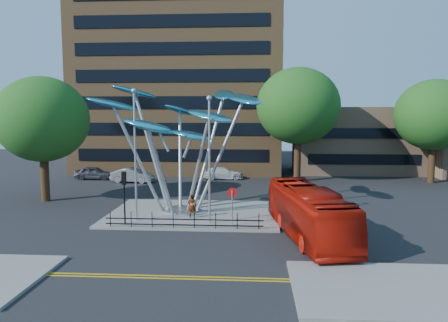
# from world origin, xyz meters

# --- Properties ---
(ground) EXTENTS (120.00, 120.00, 0.00)m
(ground) POSITION_xyz_m (0.00, 0.00, 0.00)
(ground) COLOR black
(ground) RESTS_ON ground
(traffic_island) EXTENTS (12.00, 9.00, 0.15)m
(traffic_island) POSITION_xyz_m (-1.00, 6.00, 0.07)
(traffic_island) COLOR slate
(traffic_island) RESTS_ON ground
(pavement_right) EXTENTS (12.00, 6.00, 0.15)m
(pavement_right) POSITION_xyz_m (11.00, -7.00, 0.07)
(pavement_right) COLOR slate
(pavement_right) RESTS_ON ground
(double_yellow_near) EXTENTS (40.00, 0.12, 0.01)m
(double_yellow_near) POSITION_xyz_m (0.00, -6.00, 0.01)
(double_yellow_near) COLOR gold
(double_yellow_near) RESTS_ON ground
(double_yellow_far) EXTENTS (40.00, 0.12, 0.01)m
(double_yellow_far) POSITION_xyz_m (0.00, -6.30, 0.01)
(double_yellow_far) COLOR gold
(double_yellow_far) RESTS_ON ground
(brick_tower) EXTENTS (25.00, 15.00, 30.00)m
(brick_tower) POSITION_xyz_m (-6.00, 32.00, 15.00)
(brick_tower) COLOR brown
(brick_tower) RESTS_ON ground
(low_building_near) EXTENTS (15.00, 8.00, 8.00)m
(low_building_near) POSITION_xyz_m (16.00, 30.00, 4.00)
(low_building_near) COLOR tan
(low_building_near) RESTS_ON ground
(tree_right) EXTENTS (8.80, 8.80, 12.11)m
(tree_right) POSITION_xyz_m (8.00, 22.00, 8.04)
(tree_right) COLOR black
(tree_right) RESTS_ON ground
(tree_left) EXTENTS (7.60, 7.60, 10.32)m
(tree_left) POSITION_xyz_m (-14.00, 10.00, 6.79)
(tree_left) COLOR black
(tree_left) RESTS_ON ground
(tree_far) EXTENTS (8.00, 8.00, 10.81)m
(tree_far) POSITION_xyz_m (22.00, 22.00, 7.11)
(tree_far) COLOR black
(tree_far) RESTS_ON ground
(leaf_sculpture) EXTENTS (12.72, 9.54, 9.51)m
(leaf_sculpture) POSITION_xyz_m (-2.07, 6.68, 6.87)
(leaf_sculpture) COLOR #9EA0A5
(leaf_sculpture) RESTS_ON traffic_island
(street_lamp_left) EXTENTS (0.36, 0.36, 8.80)m
(street_lamp_left) POSITION_xyz_m (-4.50, 3.50, 5.36)
(street_lamp_left) COLOR #9EA0A5
(street_lamp_left) RESTS_ON traffic_island
(street_lamp_right) EXTENTS (0.36, 0.36, 8.30)m
(street_lamp_right) POSITION_xyz_m (0.50, 3.00, 5.09)
(street_lamp_right) COLOR #9EA0A5
(street_lamp_right) RESTS_ON traffic_island
(traffic_light_island) EXTENTS (0.28, 0.18, 3.42)m
(traffic_light_island) POSITION_xyz_m (-5.00, 2.50, 2.61)
(traffic_light_island) COLOR black
(traffic_light_island) RESTS_ON traffic_island
(no_entry_sign_island) EXTENTS (0.60, 0.10, 2.45)m
(no_entry_sign_island) POSITION_xyz_m (2.00, 2.52, 1.82)
(no_entry_sign_island) COLOR #9EA0A5
(no_entry_sign_island) RESTS_ON traffic_island
(pedestrian_railing_front) EXTENTS (10.00, 0.06, 1.00)m
(pedestrian_railing_front) POSITION_xyz_m (-1.00, 1.70, 0.55)
(pedestrian_railing_front) COLOR black
(pedestrian_railing_front) RESTS_ON traffic_island
(red_bus) EXTENTS (4.36, 11.11, 3.02)m
(red_bus) POSITION_xyz_m (6.60, 0.68, 1.51)
(red_bus) COLOR #A91307
(red_bus) RESTS_ON ground
(pedestrian) EXTENTS (0.61, 0.41, 1.61)m
(pedestrian) POSITION_xyz_m (-0.87, 4.42, 0.96)
(pedestrian) COLOR gray
(pedestrian) RESTS_ON traffic_island
(parked_car_left) EXTENTS (4.24, 1.74, 1.44)m
(parked_car_left) POSITION_xyz_m (-14.26, 21.87, 0.72)
(parked_car_left) COLOR #44464D
(parked_car_left) RESTS_ON ground
(parked_car_mid) EXTENTS (4.71, 2.11, 1.50)m
(parked_car_mid) POSITION_xyz_m (-9.40, 20.03, 0.75)
(parked_car_mid) COLOR #9B9DA2
(parked_car_mid) RESTS_ON ground
(parked_car_right) EXTENTS (4.75, 2.39, 1.32)m
(parked_car_right) POSITION_xyz_m (-0.07, 23.00, 0.66)
(parked_car_right) COLOR silver
(parked_car_right) RESTS_ON ground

